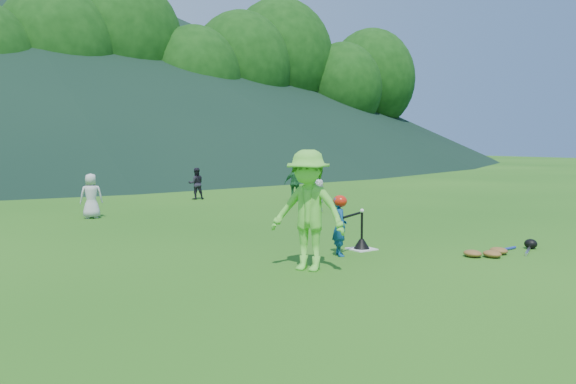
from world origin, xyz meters
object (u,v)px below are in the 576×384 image
object	(u,v)px
home_plate	(362,249)
equipment_pile	(499,251)
fielder_b	(196,184)
fielder_c	(295,183)
fielder_d	(319,196)
fielder_a	(91,196)
batting_tee	(362,243)
adult_coach	(308,210)
batter_child	(340,226)

from	to	relation	value
home_plate	equipment_pile	size ratio (longest dim) A/B	0.25
fielder_b	fielder_c	distance (m)	3.51
fielder_c	fielder_d	xyz separation A→B (m)	(-1.09, -2.78, -0.14)
home_plate	fielder_c	xyz separation A→B (m)	(3.78, 7.73, 0.60)
fielder_a	fielder_c	distance (m)	6.89
fielder_b	batting_tee	distance (m)	10.23
fielder_a	fielder_b	size ratio (longest dim) A/B	1.07
adult_coach	fielder_a	xyz separation A→B (m)	(-1.26, 8.05, -0.36)
fielder_b	equipment_pile	distance (m)	11.88
fielder_c	fielder_d	bearing A→B (deg)	99.89
adult_coach	equipment_pile	size ratio (longest dim) A/B	1.06
fielder_a	fielder_b	distance (m)	5.21
batter_child	fielder_c	bearing A→B (deg)	-5.57
adult_coach	fielder_d	bearing A→B (deg)	110.39
fielder_b	batter_child	bearing A→B (deg)	93.67
fielder_a	fielder_d	world-z (taller)	fielder_a
batter_child	adult_coach	world-z (taller)	adult_coach
fielder_a	batting_tee	size ratio (longest dim) A/B	1.75
adult_coach	equipment_pile	bearing A→B (deg)	44.40
fielder_a	fielder_d	distance (m)	6.22
home_plate	fielder_b	xyz separation A→B (m)	(1.24, 10.14, 0.55)
batter_child	fielder_c	xyz separation A→B (m)	(4.48, 7.93, 0.09)
batting_tee	adult_coach	bearing A→B (deg)	-156.17
fielder_c	batter_child	bearing A→B (deg)	91.78
home_plate	fielder_c	world-z (taller)	fielder_c
adult_coach	fielder_a	world-z (taller)	adult_coach
fielder_a	batting_tee	bearing A→B (deg)	127.75
fielder_a	batting_tee	distance (m)	7.89
adult_coach	fielder_d	distance (m)	7.33
home_plate	fielder_c	size ratio (longest dim) A/B	0.37
batting_tee	fielder_d	bearing A→B (deg)	61.41
batter_child	fielder_d	size ratio (longest dim) A/B	1.11
adult_coach	home_plate	bearing A→B (deg)	82.41
home_plate	fielder_d	xyz separation A→B (m)	(2.69, 4.94, 0.47)
fielder_d	batting_tee	distance (m)	5.64
equipment_pile	adult_coach	bearing A→B (deg)	165.82
equipment_pile	fielder_c	bearing A→B (deg)	78.01
fielder_a	fielder_c	xyz separation A→B (m)	(6.87, 0.49, 0.02)
fielder_d	equipment_pile	bearing A→B (deg)	40.10
batter_child	fielder_a	bearing A→B (deg)	41.70
fielder_c	equipment_pile	world-z (taller)	fielder_c
batter_child	fielder_d	distance (m)	6.17
batter_child	fielder_a	distance (m)	7.82
fielder_b	batting_tee	bearing A→B (deg)	97.31
fielder_b	fielder_c	xyz separation A→B (m)	(2.54, -2.42, 0.06)
fielder_a	equipment_pile	distance (m)	10.21
home_plate	fielder_a	size ratio (longest dim) A/B	0.38
adult_coach	fielder_c	world-z (taller)	adult_coach
adult_coach	batting_tee	distance (m)	2.16
batting_tee	fielder_b	bearing A→B (deg)	83.05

